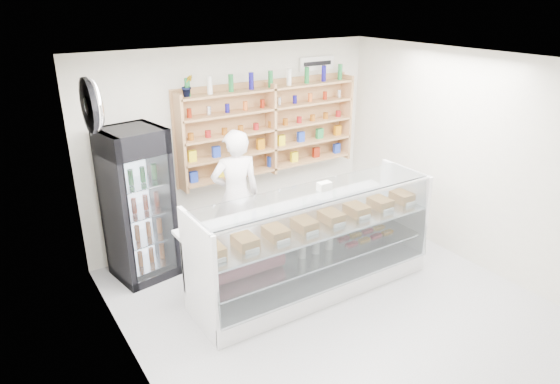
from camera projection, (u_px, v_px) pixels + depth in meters
room at (347, 201)px, 5.26m from camera, size 5.00×5.00×5.00m
display_counter at (312, 262)px, 6.12m from camera, size 3.03×0.90×1.32m
shop_worker at (236, 195)px, 6.69m from camera, size 0.74×0.57×1.82m
drinks_cooler at (138, 205)px, 6.21m from camera, size 0.81×0.79×1.96m
wall_shelving at (271, 129)px, 7.27m from camera, size 2.84×0.28×1.33m
potted_plant at (187, 86)px, 6.37m from camera, size 0.16×0.13×0.28m
security_mirror at (94, 105)px, 4.72m from camera, size 0.15×0.50×0.50m
wall_sign at (317, 63)px, 7.50m from camera, size 0.62×0.03×0.20m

